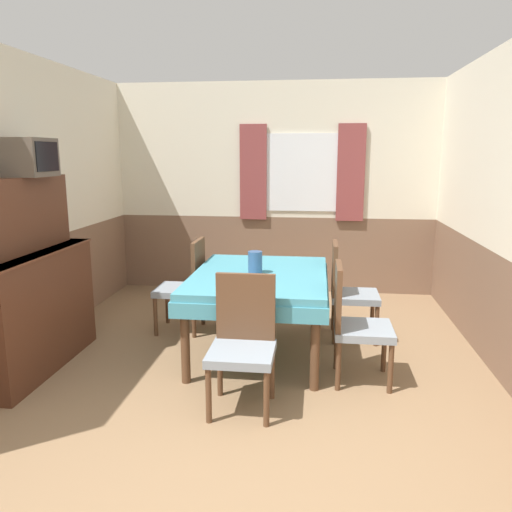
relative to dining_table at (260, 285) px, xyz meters
name	(u,v)px	position (x,y,z in m)	size (l,w,h in m)	color
wall_back	(276,188)	(-0.04, 2.10, 0.69)	(4.37, 0.10, 2.60)	silver
wall_left	(29,204)	(-2.07, 0.00, 0.68)	(0.05, 4.56, 2.60)	silver
wall_right	(503,210)	(1.94, 0.00, 0.68)	(0.05, 4.56, 2.60)	silver
dining_table	(260,285)	(0.00, 0.00, 0.00)	(1.17, 1.53, 0.72)	teal
chair_right_far	(348,288)	(0.78, 0.47, -0.14)	(0.44, 0.44, 0.92)	brown
chair_head_near	(243,339)	(0.00, -0.96, -0.14)	(0.44, 0.44, 0.92)	brown
chair_right_near	(354,321)	(0.78, -0.47, -0.14)	(0.44, 0.44, 0.92)	brown
chair_left_far	(186,283)	(-0.78, 0.47, -0.14)	(0.44, 0.44, 0.92)	brown
sideboard	(27,289)	(-1.82, -0.56, 0.05)	(0.46, 1.36, 1.56)	#4C2819
tv	(31,157)	(-1.77, -0.42, 1.09)	(0.29, 0.39, 0.30)	#51473D
vase	(255,262)	(-0.04, -0.01, 0.20)	(0.12, 0.12, 0.19)	#335684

